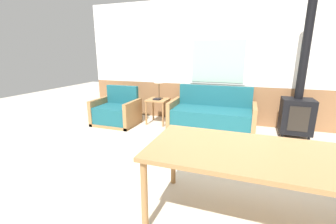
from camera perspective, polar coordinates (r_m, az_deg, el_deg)
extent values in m
plane|color=beige|center=(2.93, 13.49, -17.59)|extent=(16.00, 16.00, 0.00)
cube|color=#8E603D|center=(5.24, 17.01, 1.71)|extent=(7.20, 0.06, 0.85)
cube|color=white|center=(5.12, 18.18, 16.59)|extent=(7.20, 0.06, 1.85)
cube|color=white|center=(5.12, 12.53, 12.42)|extent=(1.20, 0.01, 0.98)
cube|color=#99BCA8|center=(5.11, 12.52, 12.41)|extent=(1.12, 0.02, 0.90)
cube|color=#9E7042|center=(4.82, 10.81, -3.92)|extent=(1.72, 0.82, 0.06)
cube|color=#195660|center=(4.73, 10.89, -1.52)|extent=(1.56, 0.74, 0.37)
cube|color=#195660|center=(5.01, 11.80, 4.09)|extent=(1.56, 0.10, 0.44)
cube|color=#9E7042|center=(4.92, 1.47, -0.15)|extent=(0.08, 0.82, 0.57)
cube|color=#9E7042|center=(4.70, 20.90, -1.86)|extent=(0.08, 0.82, 0.57)
cube|color=#9E7042|center=(5.18, -12.92, -2.70)|extent=(0.93, 0.73, 0.06)
cube|color=#195660|center=(5.11, -13.17, -0.53)|extent=(0.77, 0.65, 0.36)
cube|color=#195660|center=(5.30, -11.48, 4.38)|extent=(0.77, 0.10, 0.41)
cube|color=#9E7042|center=(5.35, -16.94, 0.35)|extent=(0.08, 0.73, 0.56)
cube|color=#9E7042|center=(4.90, -8.87, -0.46)|extent=(0.08, 0.73, 0.56)
cube|color=#9E7042|center=(5.01, -2.62, 3.11)|extent=(0.46, 0.46, 0.03)
cylinder|color=#9E7042|center=(4.98, -5.56, -0.32)|extent=(0.04, 0.04, 0.53)
cylinder|color=#9E7042|center=(4.83, -1.29, -0.72)|extent=(0.04, 0.04, 0.53)
cylinder|color=#9E7042|center=(5.33, -3.76, 0.73)|extent=(0.04, 0.04, 0.53)
cylinder|color=#9E7042|center=(5.19, 0.27, 0.37)|extent=(0.04, 0.04, 0.53)
cylinder|color=#4C3823|center=(5.08, -2.27, 3.55)|extent=(0.18, 0.18, 0.02)
cylinder|color=#4C3823|center=(5.05, -2.29, 5.56)|extent=(0.02, 0.02, 0.34)
cone|color=silver|center=(5.02, -2.31, 8.28)|extent=(0.23, 0.23, 0.14)
cube|color=black|center=(4.94, -2.85, 3.28)|extent=(0.17, 0.14, 0.03)
cube|color=#9E7042|center=(2.12, 23.03, -9.93)|extent=(2.01, 0.92, 0.04)
cylinder|color=#9E7042|center=(2.10, -6.01, -20.45)|extent=(0.06, 0.06, 0.68)
cylinder|color=#9E7042|center=(2.74, 1.35, -11.36)|extent=(0.06, 0.06, 0.68)
cylinder|color=black|center=(4.70, 26.98, -5.56)|extent=(0.04, 0.04, 0.10)
cylinder|color=black|center=(4.78, 32.13, -5.90)|extent=(0.04, 0.04, 0.10)
cylinder|color=black|center=(5.04, 26.50, -4.18)|extent=(0.04, 0.04, 0.10)
cylinder|color=black|center=(5.11, 31.31, -4.53)|extent=(0.04, 0.04, 0.10)
cube|color=black|center=(4.80, 29.79, -0.85)|extent=(0.54, 0.46, 0.64)
cube|color=black|center=(4.58, 30.26, -1.58)|extent=(0.32, 0.01, 0.45)
cylinder|color=black|center=(4.71, 31.58, 13.45)|extent=(0.14, 0.14, 1.75)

